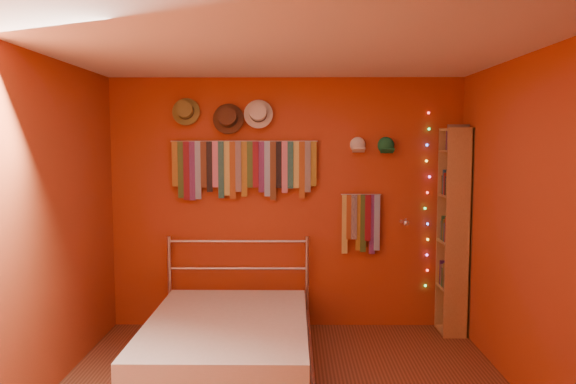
{
  "coord_description": "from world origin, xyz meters",
  "views": [
    {
      "loc": [
        0.06,
        -3.84,
        1.87
      ],
      "look_at": [
        0.02,
        0.9,
        1.44
      ],
      "focal_mm": 35.0,
      "sensor_mm": 36.0,
      "label": 1
    }
  ],
  "objects_px": {
    "tie_rack": "(243,166)",
    "bed": "(227,341)",
    "bookshelf": "(457,230)",
    "reading_lamp": "(405,223)"
  },
  "relations": [
    {
      "from": "tie_rack",
      "to": "reading_lamp",
      "type": "xyz_separation_m",
      "value": [
        1.58,
        -0.14,
        -0.54
      ]
    },
    {
      "from": "bookshelf",
      "to": "bed",
      "type": "distance_m",
      "value": 2.44
    },
    {
      "from": "reading_lamp",
      "to": "bookshelf",
      "type": "bearing_deg",
      "value": -1.36
    },
    {
      "from": "tie_rack",
      "to": "bed",
      "type": "xyz_separation_m",
      "value": [
        -0.05,
        -1.01,
        -1.41
      ]
    },
    {
      "from": "tie_rack",
      "to": "bookshelf",
      "type": "relative_size",
      "value": 0.72
    },
    {
      "from": "tie_rack",
      "to": "reading_lamp",
      "type": "bearing_deg",
      "value": -5.17
    },
    {
      "from": "tie_rack",
      "to": "bed",
      "type": "bearing_deg",
      "value": -93.04
    },
    {
      "from": "bookshelf",
      "to": "tie_rack",
      "type": "bearing_deg",
      "value": 175.75
    },
    {
      "from": "bookshelf",
      "to": "bed",
      "type": "bearing_deg",
      "value": -158.13
    },
    {
      "from": "bookshelf",
      "to": "bed",
      "type": "relative_size",
      "value": 1.03
    }
  ]
}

